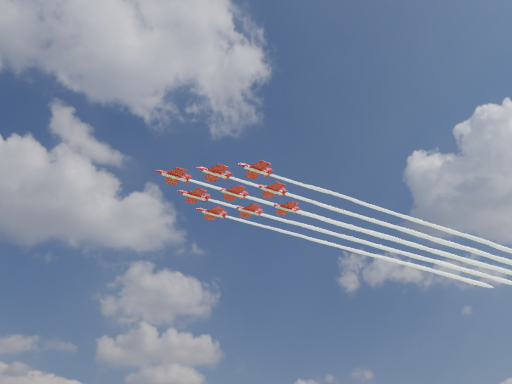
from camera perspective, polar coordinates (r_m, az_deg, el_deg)
jet_lead at (r=169.15m, az=11.96°, el=-4.26°), size 136.90×29.08×2.56m
jet_row2_port at (r=170.50m, az=15.78°, el=-3.95°), size 136.90×29.08×2.56m
jet_row2_starb at (r=179.30m, az=12.77°, el=-5.78°), size 136.90×29.08×2.56m
jet_row3_port at (r=172.59m, az=19.52°, el=-3.63°), size 136.90×29.08×2.56m
jet_row3_centre at (r=180.76m, az=16.38°, el=-5.47°), size 136.90×29.08×2.56m
jet_row3_starb at (r=189.58m, az=13.50°, el=-7.13°), size 136.90×29.08×2.56m
jet_row4_port at (r=182.92m, az=19.91°, el=-5.15°), size 136.90×29.08×2.56m
jet_row4_starb at (r=191.14m, az=16.91°, el=-6.83°), size 136.90×29.08×2.56m
jet_tail at (r=193.37m, az=20.25°, el=-6.50°), size 136.90×29.08×2.56m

